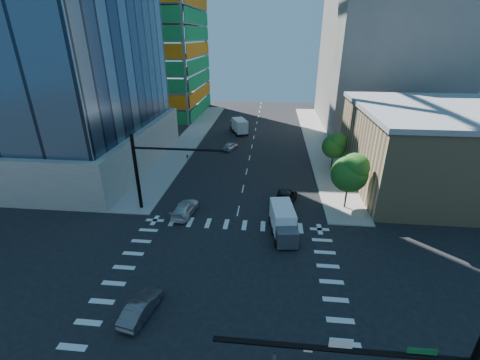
# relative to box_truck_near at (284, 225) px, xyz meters

# --- Properties ---
(ground) EXTENTS (160.00, 160.00, 0.00)m
(ground) POSITION_rel_box_truck_near_xyz_m (-5.10, -7.51, -1.25)
(ground) COLOR black
(ground) RESTS_ON ground
(road_markings) EXTENTS (20.00, 20.00, 0.01)m
(road_markings) POSITION_rel_box_truck_near_xyz_m (-5.10, -7.51, -1.25)
(road_markings) COLOR silver
(road_markings) RESTS_ON ground
(sidewalk_ne) EXTENTS (5.00, 60.00, 0.15)m
(sidewalk_ne) POSITION_rel_box_truck_near_xyz_m (7.40, 32.49, -1.18)
(sidewalk_ne) COLOR gray
(sidewalk_ne) RESTS_ON ground
(sidewalk_nw) EXTENTS (5.00, 60.00, 0.15)m
(sidewalk_nw) POSITION_rel_box_truck_near_xyz_m (-17.60, 32.49, -1.18)
(sidewalk_nw) COLOR gray
(sidewalk_nw) RESTS_ON ground
(construction_building) EXTENTS (25.16, 34.50, 70.60)m
(construction_building) POSITION_rel_box_truck_near_xyz_m (-32.52, 54.42, 23.36)
(construction_building) COLOR gray
(construction_building) RESTS_ON ground
(commercial_building) EXTENTS (20.50, 22.50, 10.60)m
(commercial_building) POSITION_rel_box_truck_near_xyz_m (19.90, 14.49, 4.06)
(commercial_building) COLOR tan
(commercial_building) RESTS_ON ground
(bg_building_ne) EXTENTS (24.00, 30.00, 28.00)m
(bg_building_ne) POSITION_rel_box_truck_near_xyz_m (21.90, 47.49, 12.75)
(bg_building_ne) COLOR slate
(bg_building_ne) RESTS_ON ground
(signal_mast_nw) EXTENTS (10.20, 0.40, 9.00)m
(signal_mast_nw) POSITION_rel_box_truck_near_xyz_m (-15.10, 3.99, 4.24)
(signal_mast_nw) COLOR black
(signal_mast_nw) RESTS_ON sidewalk_nw
(tree_south) EXTENTS (4.16, 4.16, 6.82)m
(tree_south) POSITION_rel_box_truck_near_xyz_m (7.53, 6.40, 3.43)
(tree_south) COLOR #382316
(tree_south) RESTS_ON sidewalk_ne
(tree_north) EXTENTS (3.54, 3.52, 5.78)m
(tree_north) POSITION_rel_box_truck_near_xyz_m (7.83, 18.40, 2.74)
(tree_north) COLOR #382316
(tree_north) RESTS_ON sidewalk_ne
(car_nb_far) EXTENTS (3.54, 5.55, 1.43)m
(car_nb_far) POSITION_rel_box_truck_near_xyz_m (0.23, 6.55, -0.54)
(car_nb_far) COLOR black
(car_nb_far) RESTS_ON ground
(car_sb_near) EXTENTS (2.56, 5.22, 1.46)m
(car_sb_near) POSITION_rel_box_truck_near_xyz_m (-11.05, 3.21, -0.52)
(car_sb_near) COLOR silver
(car_sb_near) RESTS_ON ground
(car_sb_mid) EXTENTS (2.81, 4.10, 1.30)m
(car_sb_mid) POSITION_rel_box_truck_near_xyz_m (-8.86, 26.41, -0.60)
(car_sb_mid) COLOR #B1B4B9
(car_sb_mid) RESTS_ON ground
(car_sb_cross) EXTENTS (2.22, 4.37, 1.37)m
(car_sb_cross) POSITION_rel_box_truck_near_xyz_m (-10.52, -11.41, -0.57)
(car_sb_cross) COLOR #4D4C51
(car_sb_cross) RESTS_ON ground
(box_truck_near) EXTENTS (3.02, 5.66, 2.83)m
(box_truck_near) POSITION_rel_box_truck_near_xyz_m (0.00, 0.00, 0.00)
(box_truck_near) COLOR black
(box_truck_near) RESTS_ON ground
(box_truck_far) EXTENTS (4.42, 6.33, 3.06)m
(box_truck_far) POSITION_rel_box_truck_near_xyz_m (-8.51, 37.44, 0.10)
(box_truck_far) COLOR black
(box_truck_far) RESTS_ON ground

